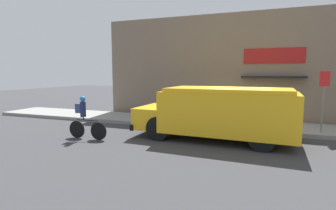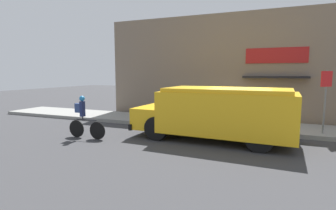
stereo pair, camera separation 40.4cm
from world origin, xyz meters
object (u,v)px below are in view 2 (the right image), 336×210
Objects in this scene: school_bus at (218,112)px; stop_sign_post at (326,91)px; cyclist at (84,118)px; trash_bin at (253,117)px.

stop_sign_post is (3.77, 1.86, 0.77)m from school_bus.
cyclist is 9.45m from stop_sign_post.
school_bus is 2.80m from trash_bin.
cyclist is 0.67× the size of stop_sign_post.
cyclist is (-4.90, -1.72, -0.28)m from school_bus.
school_bus is at bearing 18.46° from cyclist.
school_bus is 3.64× the size of cyclist.
stop_sign_post is at bearing 28.36° from school_bus.
stop_sign_post reaches higher than school_bus.
stop_sign_post is at bearing 21.55° from cyclist.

